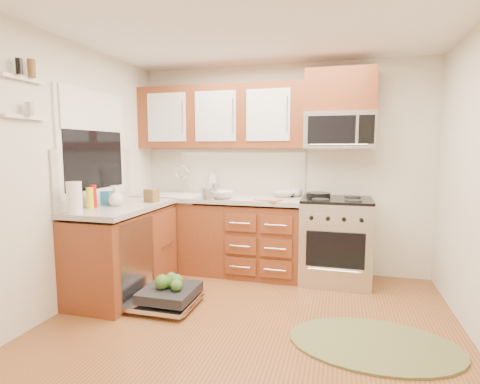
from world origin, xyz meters
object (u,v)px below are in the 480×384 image
(dishwasher, at_px, (166,296))
(skillet, at_px, (318,195))
(cutting_board, at_px, (268,200))
(paper_towel_roll, at_px, (74,198))
(range, at_px, (336,240))
(bowl_b, at_px, (221,195))
(cup, at_px, (296,193))
(upper_cabinets, at_px, (220,117))
(stock_pot, at_px, (209,193))
(sink, at_px, (177,205))
(rug, at_px, (374,344))
(microwave, at_px, (339,130))
(bowl_a, at_px, (284,194))

(dishwasher, height_order, skillet, skillet)
(cutting_board, xyz_separation_m, paper_towel_roll, (-1.52, -1.24, 0.13))
(range, relative_size, bowl_b, 3.38)
(range, distance_m, cup, 0.73)
(upper_cabinets, bearing_deg, dishwasher, -96.04)
(bowl_b, bearing_deg, stock_pot, -167.66)
(skillet, xyz_separation_m, cup, (-0.27, 0.16, -0.00))
(range, distance_m, dishwasher, 1.95)
(range, bearing_deg, paper_towel_roll, -147.23)
(sink, bearing_deg, bowl_b, -14.87)
(dishwasher, xyz_separation_m, skillet, (1.33, 1.19, 0.88))
(upper_cabinets, xyz_separation_m, dishwasher, (-0.13, -1.27, -1.77))
(upper_cabinets, height_order, cutting_board, upper_cabinets)
(dishwasher, xyz_separation_m, stock_pot, (0.11, 0.92, 0.89))
(dishwasher, bearing_deg, rug, -7.15)
(dishwasher, relative_size, stock_pot, 3.39)
(upper_cabinets, xyz_separation_m, microwave, (1.41, -0.02, -0.18))
(dishwasher, bearing_deg, paper_towel_roll, -155.81)
(range, height_order, microwave, microwave)
(rug, relative_size, cutting_board, 4.93)
(bowl_a, height_order, bowl_b, bowl_b)
(cutting_board, bearing_deg, bowl_a, 72.60)
(rug, distance_m, cup, 2.02)
(microwave, distance_m, cutting_board, 1.11)
(stock_pot, xyz_separation_m, cutting_board, (0.69, 0.00, -0.05))
(microwave, distance_m, stock_pot, 1.63)
(paper_towel_roll, height_order, bowl_b, paper_towel_roll)
(rug, xyz_separation_m, paper_towel_roll, (-2.57, -0.09, 1.06))
(rug, relative_size, stock_pot, 6.26)
(stock_pot, bearing_deg, paper_towel_roll, -123.65)
(skillet, bearing_deg, dishwasher, -138.16)
(upper_cabinets, xyz_separation_m, bowl_a, (0.79, 0.03, -0.92))
(skillet, distance_m, bowl_a, 0.42)
(upper_cabinets, xyz_separation_m, stock_pot, (-0.02, -0.35, -0.89))
(paper_towel_roll, distance_m, bowl_b, 1.60)
(rug, relative_size, bowl_b, 4.60)
(sink, height_order, rug, sink)
(stock_pot, relative_size, paper_towel_roll, 0.72)
(paper_towel_roll, bearing_deg, bowl_b, 52.84)
(upper_cabinets, height_order, bowl_a, upper_cabinets)
(bowl_b, bearing_deg, cutting_board, -3.08)
(stock_pot, xyz_separation_m, bowl_b, (0.14, 0.03, -0.02))
(paper_towel_roll, bearing_deg, upper_cabinets, 62.02)
(range, relative_size, skillet, 3.51)
(bowl_a, bearing_deg, upper_cabinets, -178.19)
(cutting_board, bearing_deg, cup, 59.53)
(rug, bearing_deg, cutting_board, 132.45)
(upper_cabinets, height_order, rug, upper_cabinets)
(rug, xyz_separation_m, cutting_board, (-1.06, 1.15, 0.92))
(sink, xyz_separation_m, stock_pot, (0.50, -0.20, 0.19))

